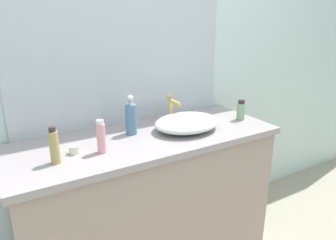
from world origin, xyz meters
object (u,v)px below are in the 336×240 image
object	(u,v)px
perfume_bottle	(101,137)
candle_jar	(74,150)
soap_dispenser	(131,118)
sink_basin	(187,123)
lotion_bottle	(54,146)
spray_can	(241,110)

from	to	relation	value
perfume_bottle	candle_jar	world-z (taller)	perfume_bottle
soap_dispenser	sink_basin	bearing A→B (deg)	-19.03
perfume_bottle	lotion_bottle	bearing A→B (deg)	-178.90
lotion_bottle	perfume_bottle	distance (m)	0.22
perfume_bottle	spray_can	distance (m)	0.95
candle_jar	perfume_bottle	bearing A→B (deg)	-25.07
sink_basin	perfume_bottle	bearing A→B (deg)	-174.50
perfume_bottle	spray_can	bearing A→B (deg)	1.89
perfume_bottle	candle_jar	xyz separation A→B (m)	(-0.12, 0.06, -0.06)
candle_jar	spray_can	bearing A→B (deg)	-1.38
spray_can	candle_jar	world-z (taller)	spray_can
sink_basin	soap_dispenser	size ratio (longest dim) A/B	1.76
lotion_bottle	spray_can	world-z (taller)	lotion_bottle
soap_dispenser	spray_can	size ratio (longest dim) A/B	1.73
sink_basin	spray_can	distance (m)	0.41
lotion_bottle	spray_can	distance (m)	1.17
lotion_bottle	candle_jar	world-z (taller)	lotion_bottle
spray_can	perfume_bottle	bearing A→B (deg)	-178.11
soap_dispenser	spray_can	distance (m)	0.73
soap_dispenser	perfume_bottle	xyz separation A→B (m)	(-0.23, -0.16, -0.02)
sink_basin	spray_can	bearing A→B (deg)	-2.97
perfume_bottle	candle_jar	bearing A→B (deg)	154.93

